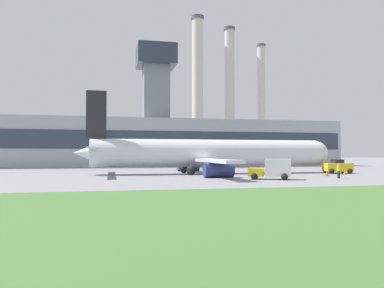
% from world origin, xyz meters
% --- Properties ---
extents(ground_plane, '(400.00, 400.00, 0.00)m').
position_xyz_m(ground_plane, '(0.00, 0.00, 0.00)').
color(ground_plane, gray).
extents(terminal_building, '(74.72, 10.14, 25.44)m').
position_xyz_m(terminal_building, '(-0.31, 33.69, 5.96)').
color(terminal_building, '#9EA3AD').
rests_on(terminal_building, ground_plane).
extents(smokestack_left, '(3.98, 3.98, 45.66)m').
position_xyz_m(smokestack_left, '(14.03, 67.66, 22.99)').
color(smokestack_left, beige).
rests_on(smokestack_left, ground_plane).
extents(smokestack_right, '(3.56, 3.56, 42.17)m').
position_xyz_m(smokestack_right, '(23.78, 65.66, 21.23)').
color(smokestack_right, beige).
rests_on(smokestack_right, ground_plane).
extents(smokestack_far, '(2.71, 2.71, 36.48)m').
position_xyz_m(smokestack_far, '(32.93, 62.39, 18.35)').
color(smokestack_far, beige).
rests_on(smokestack_far, ground_plane).
extents(airplane, '(34.82, 30.28, 10.64)m').
position_xyz_m(airplane, '(0.35, 3.63, 2.69)').
color(airplane, silver).
rests_on(airplane, ground_plane).
extents(pushback_tug, '(3.85, 3.13, 1.91)m').
position_xyz_m(pushback_tug, '(17.96, 0.71, 0.86)').
color(pushback_tug, yellow).
rests_on(pushback_tug, ground_plane).
extents(baggage_truck, '(4.70, 3.66, 2.12)m').
position_xyz_m(baggage_truck, '(4.26, -8.63, 1.03)').
color(baggage_truck, yellow).
rests_on(baggage_truck, ground_plane).
extents(ground_crew_person, '(0.50, 0.50, 1.60)m').
position_xyz_m(ground_crew_person, '(11.96, -8.55, 0.82)').
color(ground_crew_person, '#23283D').
rests_on(ground_crew_person, ground_plane).
extents(traffic_cone_near_nose, '(0.54, 0.54, 0.64)m').
position_xyz_m(traffic_cone_near_nose, '(17.19, -2.00, 0.29)').
color(traffic_cone_near_nose, black).
rests_on(traffic_cone_near_nose, ground_plane).
extents(traffic_cone_wingtip, '(0.56, 0.56, 0.61)m').
position_xyz_m(traffic_cone_wingtip, '(13.35, -4.03, 0.28)').
color(traffic_cone_wingtip, black).
rests_on(traffic_cone_wingtip, ground_plane).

